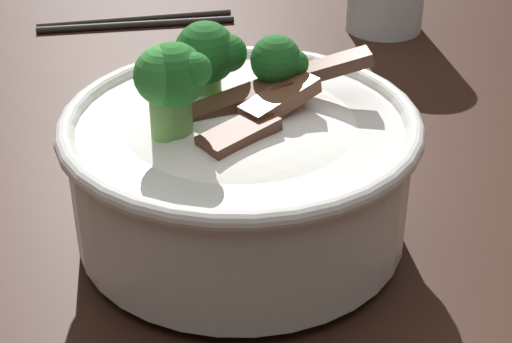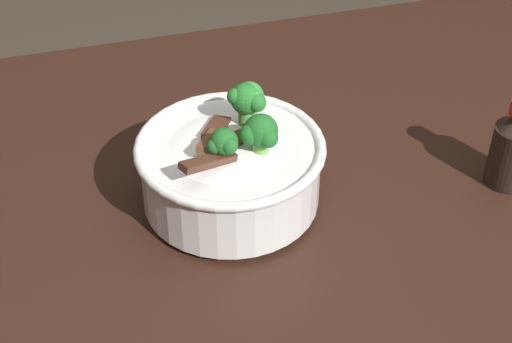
# 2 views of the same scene
# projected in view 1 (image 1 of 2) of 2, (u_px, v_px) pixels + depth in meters

# --- Properties ---
(dining_table) EXTENTS (1.29, 0.97, 0.79)m
(dining_table) POSITION_uv_depth(u_px,v_px,m) (213.00, 307.00, 0.66)
(dining_table) COLOR black
(dining_table) RESTS_ON ground
(rice_bowl) EXTENTS (0.22, 0.22, 0.14)m
(rice_bowl) POSITION_uv_depth(u_px,v_px,m) (239.00, 159.00, 0.50)
(rice_bowl) COLOR white
(rice_bowl) RESTS_ON dining_table
(chopsticks_pair) EXTENTS (0.19, 0.12, 0.01)m
(chopsticks_pair) POSITION_uv_depth(u_px,v_px,m) (136.00, 22.00, 0.85)
(chopsticks_pair) COLOR #28231E
(chopsticks_pair) RESTS_ON dining_table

